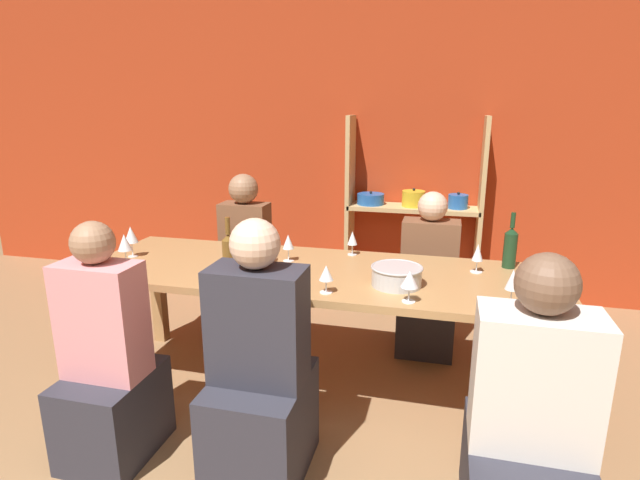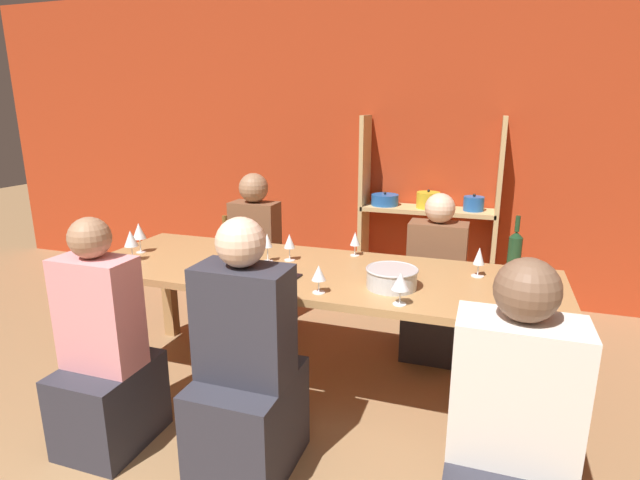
{
  "view_description": "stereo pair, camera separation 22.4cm",
  "coord_description": "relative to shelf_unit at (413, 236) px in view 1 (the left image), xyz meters",
  "views": [
    {
      "loc": [
        0.5,
        -0.64,
        1.65
      ],
      "look_at": [
        -0.19,
        2.07,
        0.91
      ],
      "focal_mm": 28.0,
      "sensor_mm": 36.0,
      "label": 1
    },
    {
      "loc": [
        0.71,
        -0.58,
        1.65
      ],
      "look_at": [
        -0.19,
        2.07,
        0.91
      ],
      "focal_mm": 28.0,
      "sensor_mm": 36.0,
      "label": 2
    }
  ],
  "objects": [
    {
      "name": "wall_back_red",
      "position": [
        -0.25,
        0.2,
        0.78
      ],
      "size": [
        8.8,
        0.06,
        2.7
      ],
      "color": "#B23819",
      "rests_on": "ground_plane"
    },
    {
      "name": "shelf_unit",
      "position": [
        0.0,
        0.0,
        0.0
      ],
      "size": [
        1.14,
        0.3,
        1.59
      ],
      "color": "tan",
      "rests_on": "ground_plane"
    },
    {
      "name": "dining_table",
      "position": [
        -0.44,
        -1.66,
        0.11
      ],
      "size": [
        2.69,
        0.89,
        0.76
      ],
      "color": "#AD7F4C",
      "rests_on": "ground_plane"
    },
    {
      "name": "mixing_bowl",
      "position": [
        0.03,
        -1.81,
        0.25
      ],
      "size": [
        0.27,
        0.27,
        0.1
      ],
      "color": "#B7BABC",
      "rests_on": "dining_table"
    },
    {
      "name": "wine_bottle_green",
      "position": [
        0.63,
        -1.35,
        0.32
      ],
      "size": [
        0.07,
        0.07,
        0.32
      ],
      "color": "#19381E",
      "rests_on": "dining_table"
    },
    {
      "name": "wine_bottle_dark",
      "position": [
        -0.83,
        -1.96,
        0.33
      ],
      "size": [
        0.07,
        0.07,
        0.35
      ],
      "color": "brown",
      "rests_on": "dining_table"
    },
    {
      "name": "wine_glass_white_a",
      "position": [
        -0.29,
        -2.0,
        0.29
      ],
      "size": [
        0.07,
        0.07,
        0.14
      ],
      "color": "white",
      "rests_on": "dining_table"
    },
    {
      "name": "wine_glass_empty_a",
      "position": [
        0.11,
        -2.02,
        0.3
      ],
      "size": [
        0.08,
        0.08,
        0.16
      ],
      "color": "white",
      "rests_on": "dining_table"
    },
    {
      "name": "wine_glass_white_b",
      "position": [
        -0.75,
        -1.61,
        0.31
      ],
      "size": [
        0.06,
        0.06,
        0.17
      ],
      "color": "white",
      "rests_on": "dining_table"
    },
    {
      "name": "wine_glass_white_c",
      "position": [
        -1.6,
        -1.69,
        0.33
      ],
      "size": [
        0.08,
        0.08,
        0.19
      ],
      "color": "white",
      "rests_on": "dining_table"
    },
    {
      "name": "wine_glass_red_a",
      "position": [
        -0.29,
        -1.32,
        0.29
      ],
      "size": [
        0.06,
        0.06,
        0.15
      ],
      "color": "white",
      "rests_on": "dining_table"
    },
    {
      "name": "wine_glass_red_b",
      "position": [
        0.45,
        -1.48,
        0.3
      ],
      "size": [
        0.07,
        0.07,
        0.16
      ],
      "color": "white",
      "rests_on": "dining_table"
    },
    {
      "name": "wine_glass_red_c",
      "position": [
        -1.67,
        -2.03,
        0.29
      ],
      "size": [
        0.08,
        0.08,
        0.14
      ],
      "color": "white",
      "rests_on": "dining_table"
    },
    {
      "name": "wine_glass_red_d",
      "position": [
        -0.64,
        -1.54,
        0.3
      ],
      "size": [
        0.07,
        0.07,
        0.16
      ],
      "color": "white",
      "rests_on": "dining_table"
    },
    {
      "name": "wine_glass_white_d",
      "position": [
        0.58,
        -1.96,
        0.32
      ],
      "size": [
        0.07,
        0.07,
        0.18
      ],
      "color": "white",
      "rests_on": "dining_table"
    },
    {
      "name": "wine_glass_red_e",
      "position": [
        -1.53,
        -1.86,
        0.32
      ],
      "size": [
        0.08,
        0.08,
        0.19
      ],
      "color": "white",
      "rests_on": "dining_table"
    },
    {
      "name": "cell_phone",
      "position": [
        -0.54,
        -1.81,
        0.2
      ],
      "size": [
        0.15,
        0.08,
        0.01
      ],
      "color": "black",
      "rests_on": "dining_table"
    },
    {
      "name": "person_near_a",
      "position": [
        -1.24,
        -2.46,
        -0.14
      ],
      "size": [
        0.38,
        0.47,
        1.17
      ],
      "color": "#2D2D38",
      "rests_on": "ground_plane"
    },
    {
      "name": "person_far_a",
      "position": [
        0.18,
        -0.94,
        -0.16
      ],
      "size": [
        0.38,
        0.47,
        1.12
      ],
      "rotation": [
        0.0,
        0.0,
        3.14
      ],
      "color": "#2D2D38",
      "rests_on": "ground_plane"
    },
    {
      "name": "person_near_b",
      "position": [
        -0.5,
        -2.41,
        -0.12
      ],
      "size": [
        0.41,
        0.52,
        1.21
      ],
      "color": "#2D2D38",
      "rests_on": "ground_plane"
    },
    {
      "name": "person_far_b",
      "position": [
        -1.19,
        -0.89,
        -0.12
      ],
      "size": [
        0.36,
        0.45,
        1.18
      ],
      "rotation": [
        0.0,
        0.0,
        3.14
      ],
      "color": "#2D2D38",
      "rests_on": "ground_plane"
    },
    {
      "name": "person_near_c",
      "position": [
        0.62,
        -2.48,
        -0.15
      ],
      "size": [
        0.44,
        0.55,
        1.16
      ],
      "color": "#2D2D38",
      "rests_on": "ground_plane"
    }
  ]
}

